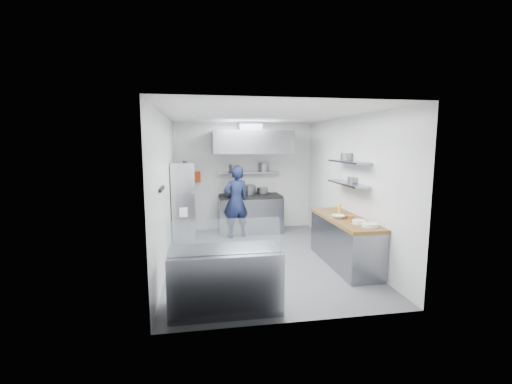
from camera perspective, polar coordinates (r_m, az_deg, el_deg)
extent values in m
plane|color=#49494B|center=(6.95, 0.84, -10.96)|extent=(5.00, 5.00, 0.00)
plane|color=silver|center=(6.59, 0.89, 12.73)|extent=(5.00, 5.00, 0.00)
cube|color=white|center=(9.08, -2.00, 2.60)|extent=(3.60, 2.80, 0.02)
cube|color=white|center=(4.22, 7.05, -3.81)|extent=(3.60, 2.80, 0.02)
cube|color=white|center=(6.54, -14.83, 0.20)|extent=(2.80, 5.00, 0.02)
cube|color=white|center=(7.17, 15.16, 0.86)|extent=(2.80, 5.00, 0.02)
cube|color=gray|center=(8.84, -0.99, -3.77)|extent=(1.60, 0.80, 0.90)
cube|color=black|center=(8.76, -0.99, -0.70)|extent=(1.57, 0.78, 0.06)
cylinder|color=slate|center=(8.79, -4.35, 0.17)|extent=(0.26, 0.26, 0.20)
cylinder|color=slate|center=(8.90, -1.20, 0.42)|extent=(0.35, 0.35, 0.24)
cylinder|color=slate|center=(9.03, 1.11, 0.27)|extent=(0.29, 0.29, 0.16)
cube|color=gray|center=(8.92, -1.23, 3.28)|extent=(1.60, 0.30, 0.04)
cylinder|color=slate|center=(9.04, -3.68, 4.03)|extent=(0.29, 0.29, 0.18)
cylinder|color=slate|center=(9.08, 1.29, 4.19)|extent=(0.27, 0.27, 0.22)
cube|color=gray|center=(8.48, -0.84, 8.31)|extent=(1.90, 1.15, 0.55)
cube|color=slate|center=(8.71, -1.07, 10.80)|extent=(0.55, 0.55, 0.24)
cube|color=#B7310E|center=(8.94, -9.93, 2.53)|extent=(0.22, 0.10, 0.26)
imported|color=#121936|center=(8.25, -3.34, -1.66)|extent=(0.73, 0.59, 1.74)
cube|color=silver|center=(7.95, -11.89, -1.81)|extent=(0.50, 0.90, 1.85)
cube|color=white|center=(7.59, -11.98, -3.24)|extent=(0.17, 0.21, 0.19)
cube|color=yellow|center=(8.01, -11.94, 0.98)|extent=(0.13, 0.17, 0.15)
cylinder|color=black|center=(7.69, -11.75, 4.44)|extent=(0.10, 0.10, 0.18)
cube|color=black|center=(5.63, -15.44, 0.49)|extent=(0.04, 0.55, 0.05)
cube|color=gray|center=(6.70, 14.50, -8.18)|extent=(0.62, 2.00, 0.84)
cube|color=brown|center=(6.59, 14.64, -4.42)|extent=(0.65, 2.04, 0.06)
cylinder|color=white|center=(5.98, 18.49, -5.24)|extent=(0.26, 0.26, 0.06)
cylinder|color=white|center=(6.16, 16.84, -4.79)|extent=(0.24, 0.24, 0.06)
cylinder|color=#D67D3C|center=(6.52, 15.41, -4.03)|extent=(0.15, 0.15, 0.06)
cylinder|color=yellow|center=(6.96, 13.77, -2.71)|extent=(0.06, 0.06, 0.18)
imported|color=white|center=(6.51, 13.49, -3.99)|extent=(0.28, 0.28, 0.06)
cube|color=gray|center=(6.82, 15.02, 1.36)|extent=(0.30, 1.30, 0.04)
cube|color=gray|center=(6.79, 15.15, 4.88)|extent=(0.30, 1.30, 0.04)
cylinder|color=slate|center=(6.85, 15.83, 1.94)|extent=(0.20, 0.20, 0.10)
cylinder|color=slate|center=(7.04, 14.87, 5.73)|extent=(0.23, 0.23, 0.14)
cube|color=gray|center=(4.83, -5.19, -14.35)|extent=(1.50, 0.70, 0.85)
cube|color=silver|center=(4.51, -5.17, -7.33)|extent=(1.47, 0.19, 0.42)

